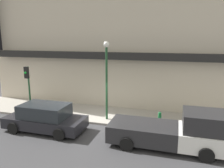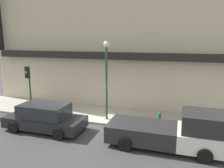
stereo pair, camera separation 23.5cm
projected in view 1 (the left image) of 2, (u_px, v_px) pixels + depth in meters
The scene contains 8 objects.
ground_plane at pixel (91, 124), 13.58m from camera, with size 80.00×80.00×0.00m, color #38383A.
sidewalk at pixel (100, 114), 15.15m from camera, with size 36.00×3.39×0.13m.
building at pixel (113, 31), 16.99m from camera, with size 19.80×3.80×11.57m.
pickup_truck at pixel (175, 131), 10.51m from camera, with size 5.62×2.21×1.90m.
parked_car at pixel (45, 118), 12.53m from camera, with size 4.62×2.11×1.54m.
fire_hydrant at pixel (160, 118), 13.17m from camera, with size 0.21×0.21×0.76m.
street_lamp at pixel (107, 71), 13.45m from camera, with size 0.36×0.36×4.92m.
traffic_light at pixel (28, 81), 15.13m from camera, with size 0.28×0.42×3.20m.
Camera 1 is at (4.93, -11.88, 5.18)m, focal length 35.00 mm.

